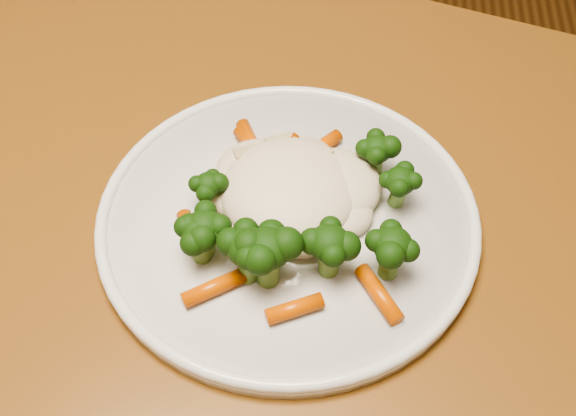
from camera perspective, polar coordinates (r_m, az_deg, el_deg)
The scene contains 3 objects.
dining_table at distance 0.66m, azimuth -3.74°, elevation -8.39°, with size 1.29×1.04×0.75m.
plate at distance 0.57m, azimuth -0.00°, elevation -0.90°, with size 0.30×0.30×0.01m, color silver.
meal at distance 0.55m, azimuth 0.21°, elevation 0.16°, with size 0.19×0.20×0.05m.
Camera 1 is at (-0.26, -0.38, 1.20)m, focal length 45.00 mm.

